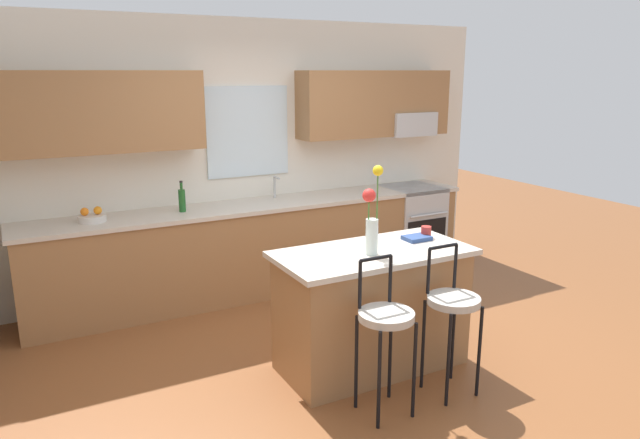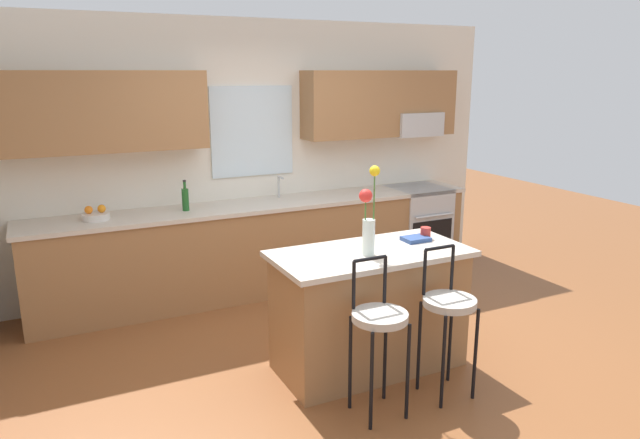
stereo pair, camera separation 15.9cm
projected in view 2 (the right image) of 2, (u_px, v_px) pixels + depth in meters
ground_plane at (344, 359)px, 4.61m from camera, size 14.00×14.00×0.00m
back_wall_assembly at (256, 140)px, 5.98m from camera, size 5.60×0.50×2.70m
counter_run at (265, 246)px, 5.98m from camera, size 4.56×0.64×0.92m
sink_faucet at (279, 184)px, 6.05m from camera, size 0.02×0.13×0.23m
oven_range at (416, 227)px, 6.75m from camera, size 0.60×0.64×0.92m
kitchen_island at (369, 309)px, 4.40m from camera, size 1.45×0.72×0.92m
bar_stool_near at (379, 323)px, 3.74m from camera, size 0.36×0.36×1.04m
bar_stool_middle at (448, 309)px, 3.97m from camera, size 0.36×0.36×1.04m
flower_vase at (369, 219)px, 4.13m from camera, size 0.15×0.09×0.64m
mug_ceramic at (425, 233)px, 4.60m from camera, size 0.08×0.08×0.09m
cookbook at (416, 239)px, 4.54m from camera, size 0.20×0.15×0.03m
fruit_bowl_oranges at (96, 215)px, 5.18m from camera, size 0.24×0.24×0.13m
bottle_olive_oil at (185, 199)px, 5.50m from camera, size 0.06×0.06×0.29m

